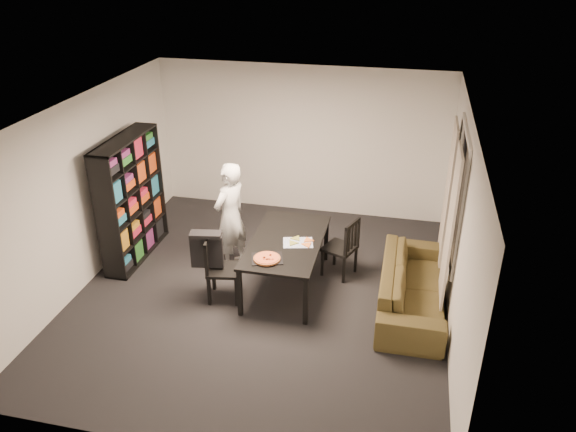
% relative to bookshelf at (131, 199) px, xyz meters
% --- Properties ---
extents(room, '(5.01, 5.51, 2.61)m').
position_rel_bookshelf_xyz_m(room, '(2.16, -0.60, 0.35)').
color(room, black).
rests_on(room, ground).
extents(window_pane, '(0.02, 1.40, 1.60)m').
position_rel_bookshelf_xyz_m(window_pane, '(4.64, -0.00, 0.55)').
color(window_pane, black).
rests_on(window_pane, room).
extents(window_frame, '(0.03, 1.52, 1.72)m').
position_rel_bookshelf_xyz_m(window_frame, '(4.64, -0.00, 0.55)').
color(window_frame, white).
rests_on(window_frame, room).
extents(curtain_left, '(0.03, 0.70, 2.25)m').
position_rel_bookshelf_xyz_m(curtain_left, '(4.56, -0.52, 0.20)').
color(curtain_left, beige).
rests_on(curtain_left, room).
extents(curtain_right, '(0.03, 0.70, 2.25)m').
position_rel_bookshelf_xyz_m(curtain_right, '(4.56, 0.52, 0.20)').
color(curtain_right, beige).
rests_on(curtain_right, room).
extents(bookshelf, '(0.35, 1.50, 1.90)m').
position_rel_bookshelf_xyz_m(bookshelf, '(0.00, 0.00, 0.00)').
color(bookshelf, black).
rests_on(bookshelf, room).
extents(dining_table, '(0.96, 1.73, 0.72)m').
position_rel_bookshelf_xyz_m(dining_table, '(2.45, -0.33, -0.29)').
color(dining_table, black).
rests_on(dining_table, room).
extents(chair_left, '(0.50, 0.50, 0.93)m').
position_rel_bookshelf_xyz_m(chair_left, '(1.61, -0.83, -0.42)').
color(chair_left, black).
rests_on(chair_left, room).
extents(chair_right, '(0.54, 0.54, 0.90)m').
position_rel_bookshelf_xyz_m(chair_right, '(3.21, 0.10, -0.44)').
color(chair_right, black).
rests_on(chair_right, room).
extents(draped_jacket, '(0.44, 0.25, 0.52)m').
position_rel_bookshelf_xyz_m(draped_jacket, '(1.48, -0.85, -0.18)').
color(draped_jacket, black).
rests_on(draped_jacket, chair_left).
extents(person, '(0.61, 0.71, 1.65)m').
position_rel_bookshelf_xyz_m(person, '(1.54, 0.01, -0.12)').
color(person, silver).
rests_on(person, room).
extents(baking_tray, '(0.48, 0.42, 0.01)m').
position_rel_bookshelf_xyz_m(baking_tray, '(2.31, -0.86, -0.22)').
color(baking_tray, black).
rests_on(baking_tray, dining_table).
extents(pepperoni_pizza, '(0.35, 0.35, 0.03)m').
position_rel_bookshelf_xyz_m(pepperoni_pizza, '(2.32, -0.89, -0.20)').
color(pepperoni_pizza, '#96512B').
rests_on(pepperoni_pizza, dining_table).
extents(kitchen_towel, '(0.46, 0.39, 0.01)m').
position_rel_bookshelf_xyz_m(kitchen_towel, '(2.62, -0.36, -0.22)').
color(kitchen_towel, silver).
rests_on(kitchen_towel, dining_table).
extents(pizza_slices, '(0.46, 0.43, 0.01)m').
position_rel_bookshelf_xyz_m(pizza_slices, '(2.65, -0.34, -0.21)').
color(pizza_slices, gold).
rests_on(pizza_slices, dining_table).
extents(sofa, '(0.83, 2.13, 0.62)m').
position_rel_bookshelf_xyz_m(sofa, '(4.19, -0.45, -0.64)').
color(sofa, '#45411B').
rests_on(sofa, room).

